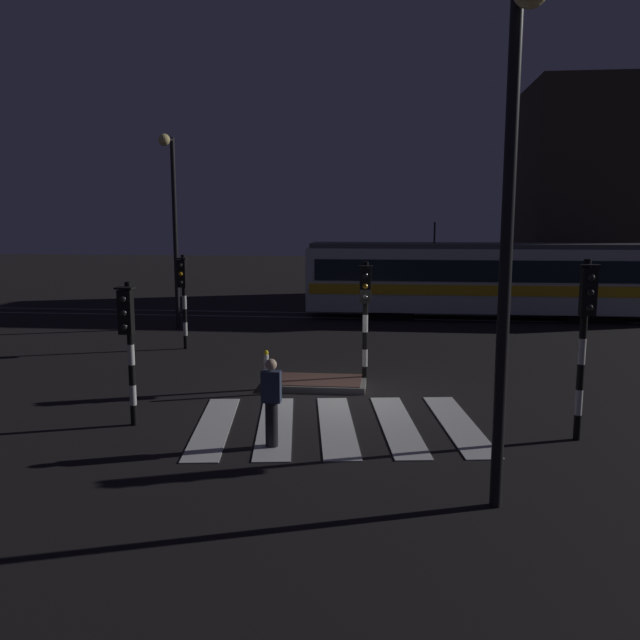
% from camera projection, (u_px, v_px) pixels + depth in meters
% --- Properties ---
extents(ground_plane, '(120.00, 120.00, 0.00)m').
position_uv_depth(ground_plane, '(344.00, 396.00, 15.82)').
color(ground_plane, black).
extents(rail_near, '(80.00, 0.12, 0.03)m').
position_uv_depth(rail_near, '(365.00, 318.00, 28.12)').
color(rail_near, '#59595E').
rests_on(rail_near, ground).
extents(rail_far, '(80.00, 0.12, 0.03)m').
position_uv_depth(rail_far, '(366.00, 314.00, 29.53)').
color(rail_far, '#59595E').
rests_on(rail_far, ground).
extents(crosswalk_zebra, '(6.33, 4.87, 0.02)m').
position_uv_depth(crosswalk_zebra, '(337.00, 425.00, 13.59)').
color(crosswalk_zebra, silver).
rests_on(crosswalk_zebra, ground).
extents(traffic_island, '(2.41, 1.52, 0.18)m').
position_uv_depth(traffic_island, '(319.00, 383.00, 16.80)').
color(traffic_island, slate).
rests_on(traffic_island, ground).
extents(traffic_light_median_centre, '(0.36, 0.42, 3.20)m').
position_uv_depth(traffic_light_median_centre, '(365.00, 304.00, 16.68)').
color(traffic_light_median_centre, black).
rests_on(traffic_light_median_centre, ground).
extents(traffic_light_corner_far_left, '(0.36, 0.42, 3.12)m').
position_uv_depth(traffic_light_corner_far_left, '(183.00, 288.00, 21.25)').
color(traffic_light_corner_far_left, black).
rests_on(traffic_light_corner_far_left, ground).
extents(traffic_light_corner_near_left, '(0.36, 0.42, 3.02)m').
position_uv_depth(traffic_light_corner_near_left, '(128.00, 332.00, 13.25)').
color(traffic_light_corner_near_left, black).
rests_on(traffic_light_corner_near_left, ground).
extents(traffic_light_corner_near_right, '(0.36, 0.42, 3.54)m').
position_uv_depth(traffic_light_corner_near_right, '(585.00, 323.00, 12.29)').
color(traffic_light_corner_near_right, black).
rests_on(traffic_light_corner_near_right, ground).
extents(street_lamp_near_kerb, '(0.44, 1.21, 7.24)m').
position_uv_depth(street_lamp_near_kerb, '(512.00, 196.00, 8.85)').
color(street_lamp_near_kerb, black).
rests_on(street_lamp_near_kerb, ground).
extents(street_lamp_trackside_left, '(0.44, 1.21, 7.37)m').
position_uv_depth(street_lamp_trackside_left, '(172.00, 209.00, 24.78)').
color(street_lamp_trackside_left, black).
rests_on(street_lamp_trackside_left, ground).
extents(tram, '(15.75, 2.58, 4.15)m').
position_uv_depth(tram, '(488.00, 278.00, 27.99)').
color(tram, silver).
rests_on(tram, ground).
extents(pedestrian_waiting_at_kerb, '(0.36, 0.24, 1.71)m').
position_uv_depth(pedestrian_waiting_at_kerb, '(271.00, 402.00, 12.19)').
color(pedestrian_waiting_at_kerb, black).
rests_on(pedestrian_waiting_at_kerb, ground).
extents(bollard_island_edge, '(0.12, 0.12, 1.11)m').
position_uv_depth(bollard_island_edge, '(266.00, 372.00, 15.93)').
color(bollard_island_edge, black).
rests_on(bollard_island_edge, ground).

